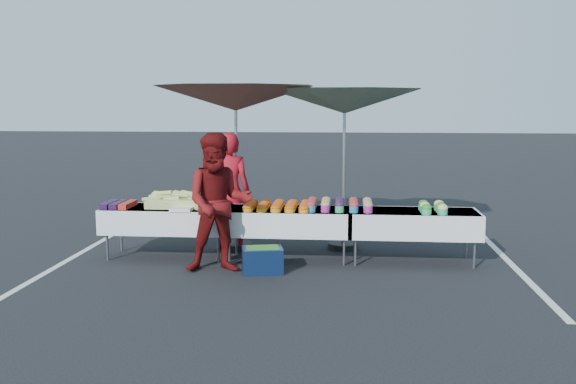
# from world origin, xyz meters

# --- Properties ---
(ground) EXTENTS (80.00, 80.00, 0.00)m
(ground) POSITION_xyz_m (0.00, 0.00, 0.00)
(ground) COLOR black
(stripe_left) EXTENTS (0.10, 5.00, 0.00)m
(stripe_left) POSITION_xyz_m (-3.20, 0.00, 0.00)
(stripe_left) COLOR silver
(stripe_left) RESTS_ON ground
(stripe_right) EXTENTS (0.10, 5.00, 0.00)m
(stripe_right) POSITION_xyz_m (3.20, 0.00, 0.00)
(stripe_right) COLOR silver
(stripe_right) RESTS_ON ground
(table_left) EXTENTS (1.86, 0.81, 0.75)m
(table_left) POSITION_xyz_m (-1.80, 0.00, 0.58)
(table_left) COLOR white
(table_left) RESTS_ON ground
(table_center) EXTENTS (1.86, 0.81, 0.75)m
(table_center) POSITION_xyz_m (0.00, 0.00, 0.58)
(table_center) COLOR white
(table_center) RESTS_ON ground
(table_right) EXTENTS (1.86, 0.81, 0.75)m
(table_right) POSITION_xyz_m (1.80, 0.00, 0.58)
(table_right) COLOR white
(table_right) RESTS_ON ground
(berry_punnets) EXTENTS (0.40, 0.54, 0.08)m
(berry_punnets) POSITION_xyz_m (-2.51, -0.06, 0.79)
(berry_punnets) COLOR black
(berry_punnets) RESTS_ON table_left
(corn_pile) EXTENTS (1.16, 0.57, 0.26)m
(corn_pile) POSITION_xyz_m (-1.55, 0.04, 0.84)
(corn_pile) COLOR #B4CF6A
(corn_pile) RESTS_ON table_left
(plastic_bags) EXTENTS (0.30, 0.25, 0.05)m
(plastic_bags) POSITION_xyz_m (-1.50, -0.30, 0.78)
(plastic_bags) COLOR white
(plastic_bags) RESTS_ON table_left
(carrot_bowls) EXTENTS (0.95, 0.69, 0.11)m
(carrot_bowls) POSITION_xyz_m (-0.15, -0.01, 0.80)
(carrot_bowls) COLOR orange
(carrot_bowls) RESTS_ON table_center
(potato_cups) EXTENTS (0.94, 0.58, 0.16)m
(potato_cups) POSITION_xyz_m (0.75, 0.00, 0.83)
(potato_cups) COLOR teal
(potato_cups) RESTS_ON table_right
(bean_baskets) EXTENTS (0.36, 0.50, 0.15)m
(bean_baskets) POSITION_xyz_m (2.06, -0.10, 0.82)
(bean_baskets) COLOR #2BAD6A
(bean_baskets) RESTS_ON table_right
(vendor) EXTENTS (0.70, 0.49, 1.84)m
(vendor) POSITION_xyz_m (-0.97, 0.55, 0.92)
(vendor) COLOR #A91321
(vendor) RESTS_ON ground
(customer) EXTENTS (1.04, 0.88, 1.89)m
(customer) POSITION_xyz_m (-0.87, -0.75, 0.95)
(customer) COLOR #620E0F
(customer) RESTS_ON ground
(umbrella_left) EXTENTS (3.31, 3.31, 2.57)m
(umbrella_left) POSITION_xyz_m (-0.86, 0.63, 2.33)
(umbrella_left) COLOR black
(umbrella_left) RESTS_ON ground
(umbrella_right) EXTENTS (3.09, 3.09, 2.52)m
(umbrella_right) POSITION_xyz_m (0.80, 0.80, 2.28)
(umbrella_right) COLOR black
(umbrella_right) RESTS_ON ground
(storage_bin) EXTENTS (0.61, 0.50, 0.35)m
(storage_bin) POSITION_xyz_m (-0.28, -0.76, 0.18)
(storage_bin) COLOR #0B1938
(storage_bin) RESTS_ON ground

